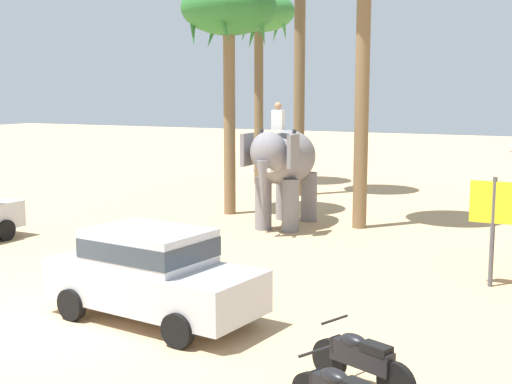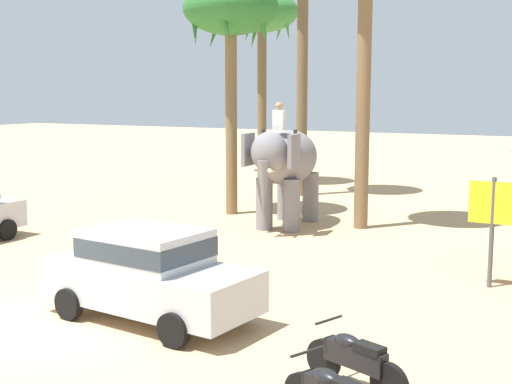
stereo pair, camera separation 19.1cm
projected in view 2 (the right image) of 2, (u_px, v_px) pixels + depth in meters
name	position (u px, v px, depth m)	size (l,w,h in m)	color
ground_plane	(33.00, 326.00, 12.55)	(120.00, 120.00, 0.00)	tan
car_sedan_foreground	(149.00, 271.00, 12.77)	(4.26, 2.22, 1.70)	#B7BABF
elephant_with_mahout	(286.00, 163.00, 21.47)	(1.89, 3.94, 3.88)	slate
motorcycle_mid_row	(355.00, 360.00, 9.73)	(1.72, 0.81, 0.94)	black
palm_tree_behind_elephant	(262.00, 18.00, 30.69)	(3.20, 3.20, 8.59)	brown
palm_tree_leaning_seaward	(231.00, 15.00, 23.08)	(3.20, 3.20, 7.85)	brown
signboard_yellow	(493.00, 210.00, 14.78)	(1.00, 0.10, 2.40)	#4C4C51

